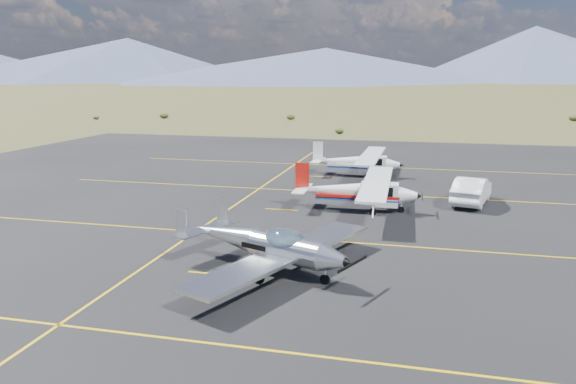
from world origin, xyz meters
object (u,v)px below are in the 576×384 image
at_px(aircraft_cessna, 358,190).
at_px(sedan, 472,190).
at_px(aircraft_plain, 358,161).
at_px(aircraft_low_wing, 270,245).

xyz_separation_m(aircraft_cessna, sedan, (6.51, 3.42, -0.36)).
xyz_separation_m(aircraft_cessna, aircraft_plain, (-1.37, 11.12, -0.05)).
xyz_separation_m(aircraft_low_wing, sedan, (8.69, 14.40, -0.25)).
height_order(aircraft_cessna, aircraft_plain, aircraft_cessna).
relative_size(aircraft_plain, sedan, 2.02).
bearing_deg(aircraft_low_wing, aircraft_plain, 109.73).
bearing_deg(sedan, aircraft_low_wing, 71.56).
bearing_deg(aircraft_low_wing, sedan, 80.72).
bearing_deg(aircraft_plain, sedan, -44.02).
relative_size(aircraft_cessna, sedan, 2.12).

